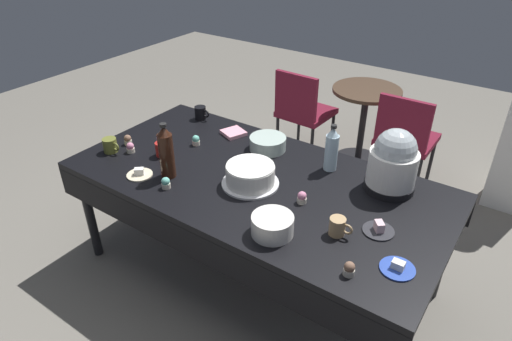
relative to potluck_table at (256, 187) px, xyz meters
The scene contains 25 objects.
ground 0.69m from the potluck_table, ahead, with size 9.00×9.00×0.00m, color slate.
potluck_table is the anchor object (origin of this frame).
frosted_layer_cake 0.14m from the potluck_table, 81.28° to the right, with size 0.33×0.33×0.12m.
slow_cooker 0.78m from the potluck_table, 25.96° to the left, with size 0.28×0.28×0.36m.
glass_salad_bowl 0.37m from the potluck_table, 112.29° to the left, with size 0.23×0.23×0.09m, color #B2C6BC.
ceramic_snack_bowl 0.52m from the potluck_table, 46.42° to the right, with size 0.21×0.21×0.10m, color silver.
dessert_plate_charcoal 0.77m from the potluck_table, ahead, with size 0.15×0.15×0.06m.
dessert_plate_cream 0.68m from the potluck_table, 147.68° to the right, with size 0.15×0.15×0.05m.
dessert_plate_cobalt 0.97m from the potluck_table, 15.70° to the right, with size 0.16×0.16×0.04m.
cupcake_berry 0.94m from the potluck_table, behind, with size 0.05×0.05×0.07m.
cupcake_cocoa 0.52m from the potluck_table, 133.62° to the right, with size 0.05×0.05×0.07m.
cupcake_rose 0.88m from the potluck_table, 28.13° to the right, with size 0.05×0.05×0.07m.
cupcake_lemon 0.57m from the potluck_table, 168.77° to the left, with size 0.05×0.05×0.07m.
cupcake_mint 0.36m from the potluck_table, 10.50° to the right, with size 0.05×0.05×0.07m.
cupcake_vanilla 0.86m from the potluck_table, 166.31° to the right, with size 0.05×0.05×0.07m.
soda_bottle_water 0.49m from the potluck_table, 47.48° to the left, with size 0.08×0.08×0.29m.
soda_bottle_cola 0.55m from the potluck_table, 147.86° to the right, with size 0.09×0.09×0.34m.
coffee_mug_red 0.65m from the potluck_table, 169.44° to the right, with size 0.12×0.08×0.09m.
coffee_mug_tan 0.65m from the potluck_table, 17.55° to the right, with size 0.12×0.08×0.09m.
coffee_mug_black 0.91m from the potluck_table, 151.09° to the left, with size 0.12×0.08×0.09m.
coffee_mug_olive 0.98m from the potluck_table, 164.07° to the right, with size 0.13×0.09×0.09m.
paper_napkin_stack 0.58m from the potluck_table, 140.09° to the left, with size 0.14×0.14×0.02m, color pink.
maroon_chair_left 1.66m from the potluck_table, 109.68° to the left, with size 0.46×0.46×0.85m.
maroon_chair_right 1.61m from the potluck_table, 75.52° to the left, with size 0.44×0.44×0.85m.
round_cafe_table 1.78m from the potluck_table, 91.62° to the left, with size 0.60×0.60×0.72m.
Camera 1 is at (1.24, -1.79, 2.14)m, focal length 31.30 mm.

